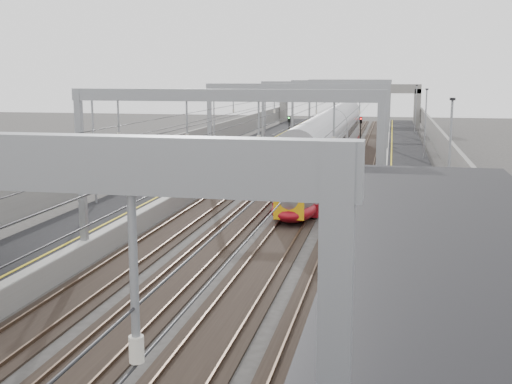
% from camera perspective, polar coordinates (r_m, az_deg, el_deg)
% --- Properties ---
extents(platform_left, '(4.00, 120.00, 1.00)m').
position_cam_1_polar(platform_left, '(50.92, -5.00, 1.63)').
color(platform_left, black).
rests_on(platform_left, ground).
extents(platform_right, '(4.00, 120.00, 1.00)m').
position_cam_1_polar(platform_right, '(48.77, 13.30, 1.01)').
color(platform_right, black).
rests_on(platform_right, ground).
extents(tracks, '(11.40, 140.00, 0.20)m').
position_cam_1_polar(tracks, '(49.28, 3.94, 0.82)').
color(tracks, black).
rests_on(tracks, ground).
extents(overhead_line, '(13.00, 140.00, 6.60)m').
position_cam_1_polar(overhead_line, '(55.22, 4.99, 8.18)').
color(overhead_line, gray).
rests_on(overhead_line, platform_left).
extents(overbridge, '(22.00, 2.20, 6.90)m').
position_cam_1_polar(overbridge, '(103.41, 8.30, 8.60)').
color(overbridge, gray).
rests_on(overbridge, ground).
extents(wall_left, '(0.30, 120.00, 3.20)m').
position_cam_1_polar(wall_left, '(51.79, -8.42, 2.93)').
color(wall_left, gray).
rests_on(wall_left, ground).
extents(wall_right, '(0.30, 120.00, 3.20)m').
position_cam_1_polar(wall_right, '(48.80, 17.11, 2.14)').
color(wall_right, gray).
rests_on(wall_right, ground).
extents(train, '(2.62, 47.80, 4.15)m').
position_cam_1_polar(train, '(55.90, 6.53, 3.96)').
color(train, maroon).
rests_on(train, ground).
extents(signal_green, '(0.32, 0.32, 3.48)m').
position_cam_1_polar(signal_green, '(76.51, 2.95, 5.98)').
color(signal_green, black).
rests_on(signal_green, ground).
extents(signal_red_near, '(0.32, 0.32, 3.48)m').
position_cam_1_polar(signal_red_near, '(75.85, 9.29, 5.82)').
color(signal_red_near, black).
rests_on(signal_red_near, ground).
extents(signal_red_far, '(0.32, 0.32, 3.48)m').
position_cam_1_polar(signal_red_far, '(71.27, 10.89, 5.49)').
color(signal_red_far, black).
rests_on(signal_red_far, ground).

